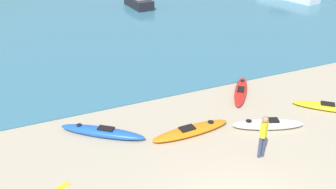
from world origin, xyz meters
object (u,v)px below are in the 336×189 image
Objects in this scene: kayak_on_sand_3 at (241,91)px; person_near_foreground at (263,134)px; moored_boat_0 at (139,2)px; kayak_on_sand_4 at (191,131)px; kayak_on_sand_0 at (331,107)px; kayak_on_sand_1 at (102,132)px; kayak_on_sand_5 at (268,124)px.

person_near_foreground is (-2.18, -4.61, 0.82)m from kayak_on_sand_3.
moored_boat_0 is (3.33, 21.89, -0.47)m from person_near_foreground.
kayak_on_sand_4 is at bearing -150.41° from kayak_on_sand_3.
person_near_foreground reaches higher than kayak_on_sand_0.
kayak_on_sand_3 is at bearing 6.90° from kayak_on_sand_1.
kayak_on_sand_4 is at bearing -104.35° from moored_boat_0.
kayak_on_sand_1 is at bearing 142.81° from person_near_foreground.
kayak_on_sand_1 is 3.55m from kayak_on_sand_4.
person_near_foreground reaches higher than kayak_on_sand_4.
person_near_foreground is at bearing -115.26° from kayak_on_sand_3.
kayak_on_sand_4 is at bearing 123.93° from person_near_foreground.
kayak_on_sand_0 is 3.54m from kayak_on_sand_5.
person_near_foreground reaches higher than moored_boat_0.
moored_boat_0 is at bearing 94.71° from kayak_on_sand_0.
kayak_on_sand_0 is 10.17m from kayak_on_sand_1.
kayak_on_sand_0 is 0.92× the size of kayak_on_sand_1.
person_near_foreground reaches higher than kayak_on_sand_1.
kayak_on_sand_4 is at bearing 173.03° from kayak_on_sand_0.
moored_boat_0 is at bearing 86.18° from kayak_on_sand_3.
kayak_on_sand_5 is at bearing -19.13° from kayak_on_sand_1.
kayak_on_sand_3 is 17.32m from moored_boat_0.
person_near_foreground is at bearing -98.65° from moored_boat_0.
kayak_on_sand_1 is 0.94× the size of moored_boat_0.
kayak_on_sand_5 is 1.76× the size of person_near_foreground.
kayak_on_sand_3 is at bearing -93.82° from moored_boat_0.
person_near_foreground is 22.15m from moored_boat_0.
person_near_foreground is at bearing -133.70° from kayak_on_sand_5.
kayak_on_sand_4 is 1.03× the size of moored_boat_0.
kayak_on_sand_4 is 3.24m from kayak_on_sand_5.
kayak_on_sand_3 is at bearing 64.74° from person_near_foreground.
kayak_on_sand_0 is at bearing 18.08° from person_near_foreground.
kayak_on_sand_0 is 1.02× the size of kayak_on_sand_3.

